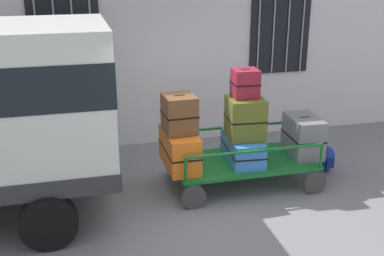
# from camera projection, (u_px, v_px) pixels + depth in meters

# --- Properties ---
(ground_plane) EXTENTS (40.00, 40.00, 0.00)m
(ground_plane) POSITION_uv_depth(u_px,v_px,m) (204.00, 200.00, 7.14)
(ground_plane) COLOR slate
(building_wall) EXTENTS (12.00, 0.38, 5.00)m
(building_wall) POSITION_uv_depth(u_px,v_px,m) (165.00, 10.00, 8.73)
(building_wall) COLOR silver
(building_wall) RESTS_ON ground
(luggage_cart) EXTENTS (2.24, 1.25, 0.40)m
(luggage_cart) POSITION_uv_depth(u_px,v_px,m) (243.00, 164.00, 7.56)
(luggage_cart) COLOR #146023
(luggage_cart) RESTS_ON ground
(cart_railing) EXTENTS (2.14, 1.11, 0.39)m
(cart_railing) POSITION_uv_depth(u_px,v_px,m) (243.00, 141.00, 7.43)
(cart_railing) COLOR #146023
(cart_railing) RESTS_ON luggage_cart
(suitcase_left_bottom) EXTENTS (0.46, 0.99, 0.56)m
(suitcase_left_bottom) POSITION_uv_depth(u_px,v_px,m) (179.00, 149.00, 7.23)
(suitcase_left_bottom) COLOR orange
(suitcase_left_bottom) RESTS_ON luggage_cart
(suitcase_left_middle) EXTENTS (0.48, 0.52, 0.56)m
(suitcase_left_middle) POSITION_uv_depth(u_px,v_px,m) (179.00, 114.00, 7.03)
(suitcase_left_middle) COLOR brown
(suitcase_left_middle) RESTS_ON suitcase_left_bottom
(suitcase_midleft_bottom) EXTENTS (0.58, 1.05, 0.39)m
(suitcase_midleft_bottom) POSITION_uv_depth(u_px,v_px,m) (243.00, 148.00, 7.50)
(suitcase_midleft_bottom) COLOR #3372C6
(suitcase_midleft_bottom) RESTS_ON luggage_cart
(suitcase_midleft_middle) EXTENTS (0.58, 0.59, 0.62)m
(suitcase_midleft_middle) POSITION_uv_depth(u_px,v_px,m) (245.00, 118.00, 7.27)
(suitcase_midleft_middle) COLOR #4C5119
(suitcase_midleft_middle) RESTS_ON suitcase_midleft_bottom
(suitcase_midleft_top) EXTENTS (0.40, 0.37, 0.42)m
(suitcase_midleft_top) POSITION_uv_depth(u_px,v_px,m) (245.00, 83.00, 7.15)
(suitcase_midleft_top) COLOR maroon
(suitcase_midleft_top) RESTS_ON suitcase_midleft_middle
(suitcase_center_bottom) EXTENTS (0.50, 0.78, 0.63)m
(suitcase_center_bottom) POSITION_uv_depth(u_px,v_px,m) (303.00, 136.00, 7.66)
(suitcase_center_bottom) COLOR slate
(suitcase_center_bottom) RESTS_ON luggage_cart
(backpack) EXTENTS (0.27, 0.22, 0.44)m
(backpack) POSITION_uv_depth(u_px,v_px,m) (327.00, 159.00, 8.04)
(backpack) COLOR navy
(backpack) RESTS_ON ground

